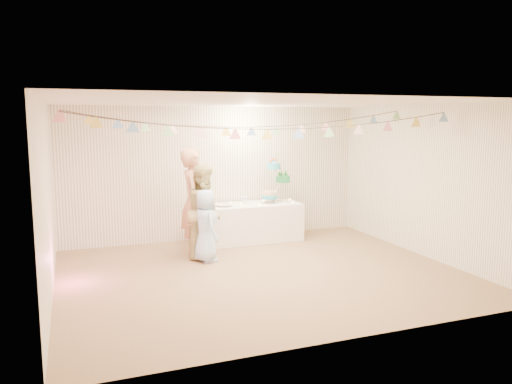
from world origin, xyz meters
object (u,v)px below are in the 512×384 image
object	(u,v)px
person_child	(206,226)
person_adult_a	(194,202)
cake_stand	(276,181)
person_adult_b	(205,211)
table	(251,222)

from	to	relation	value
person_child	person_adult_a	bearing A→B (deg)	0.81
cake_stand	person_adult_b	world-z (taller)	person_adult_b
cake_stand	person_child	world-z (taller)	cake_stand
table	person_child	world-z (taller)	person_child
table	cake_stand	distance (m)	0.96
table	person_adult_b	bearing A→B (deg)	-144.61
table	cake_stand	bearing A→B (deg)	5.19
cake_stand	person_adult_a	xyz separation A→B (m)	(-1.81, -0.64, -0.22)
table	person_adult_a	xyz separation A→B (m)	(-1.26, -0.59, 0.57)
person_adult_b	person_child	size ratio (longest dim) A/B	1.32
table	person_adult_b	world-z (taller)	person_adult_b
person_child	table	bearing A→B (deg)	-56.67
person_adult_a	person_child	world-z (taller)	person_adult_a
cake_stand	person_adult_a	distance (m)	1.94
person_child	person_adult_b	bearing A→B (deg)	-22.04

